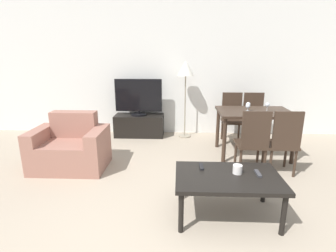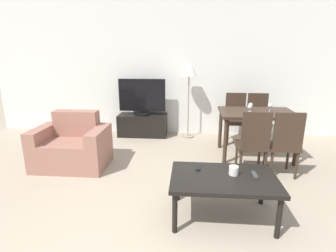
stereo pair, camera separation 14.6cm
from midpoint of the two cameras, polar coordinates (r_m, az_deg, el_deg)
wall_back at (r=5.37m, az=2.93°, el=12.61°), size 7.67×0.06×2.70m
armchair at (r=4.10m, az=-19.14°, el=-4.35°), size 1.03×0.70×0.79m
tv_stand at (r=5.34m, az=-4.73°, el=0.20°), size 0.97×0.43×0.43m
tv at (r=5.21m, az=-4.88°, el=6.26°), size 0.92×0.32×0.71m
coffee_table at (r=2.73m, az=13.53°, el=-11.59°), size 1.05×0.68×0.45m
dining_table at (r=4.39m, az=19.68°, el=1.69°), size 1.15×0.81×0.74m
dining_chair_near at (r=3.71m, az=19.18°, el=-3.13°), size 0.40×0.40×0.91m
dining_chair_far at (r=5.15m, az=19.74°, el=1.95°), size 0.40×0.40×0.91m
dining_chair_near_right at (r=3.83m, az=25.04°, el=-3.16°), size 0.40×0.40×0.91m
dining_chair_far_left at (r=5.06m, az=15.32°, el=2.09°), size 0.40×0.40×0.91m
floor_lamp at (r=5.06m, az=5.45°, el=11.52°), size 0.31×0.31×1.49m
remote_primary at (r=2.80m, az=19.76°, el=-10.01°), size 0.04×0.15×0.02m
remote_secondary at (r=2.84m, az=8.00°, el=-8.87°), size 0.04×0.15×0.02m
cup_white_near at (r=2.75m, az=15.60°, el=-9.32°), size 0.09×0.09×0.09m
wine_glass_left at (r=4.29m, az=18.46°, el=4.25°), size 0.07×0.07×0.15m
wine_glass_center at (r=4.13m, az=18.35°, el=3.85°), size 0.07×0.07×0.15m
wine_glass_right at (r=4.33m, az=22.26°, el=4.00°), size 0.07×0.07×0.15m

